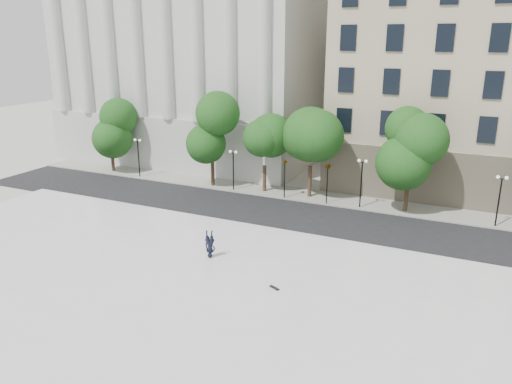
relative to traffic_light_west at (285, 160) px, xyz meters
The scene contains 11 objects.
ground 22.61m from the traffic_light_west, 89.23° to the right, with size 160.00×160.00×0.00m, color beige.
plaza 19.62m from the traffic_light_west, 89.12° to the right, with size 44.00×22.00×0.45m, color white.
street 5.69m from the traffic_light_west, 86.03° to the right, with size 60.00×8.00×0.02m, color black.
far_sidewalk 4.05m from the traffic_light_west, 80.06° to the left, with size 60.00×4.00×0.12m, color #9C9990.
building_west 25.06m from the traffic_light_west, 135.74° to the left, with size 31.50×27.65×25.60m.
traffic_light_west is the anchor object (origin of this frame).
traffic_light_east 4.06m from the traffic_light_west, ahead, with size 0.84×1.98×4.28m.
person_lying 15.34m from the traffic_light_west, 86.87° to the right, with size 0.68×0.45×1.86m, color black.
skateboard 18.56m from the traffic_light_west, 69.76° to the right, with size 0.70×0.18×0.07m, color black.
street_trees 1.99m from the traffic_light_west, 89.50° to the left, with size 44.91×4.74×8.13m.
lamp_posts 1.13m from the traffic_light_west, 22.23° to the left, with size 35.48×0.28×4.41m.
Camera 1 is at (16.06, -18.71, 14.28)m, focal length 35.00 mm.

